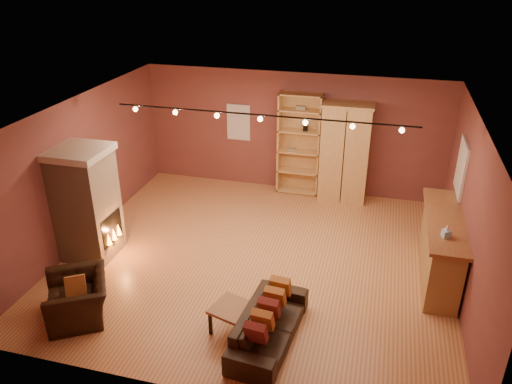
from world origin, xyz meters
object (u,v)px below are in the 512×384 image
(fireplace, at_px, (87,203))
(bar_counter, at_px, (441,247))
(bookcase, at_px, (300,143))
(coffee_table, at_px, (232,311))
(loveseat, at_px, (269,319))
(armoire, at_px, (345,153))
(armchair, at_px, (77,292))

(fireplace, bearing_deg, bar_counter, 8.11)
(bookcase, bearing_deg, coffee_table, -90.69)
(bar_counter, distance_m, loveseat, 3.42)
(armoire, xyz_separation_m, coffee_table, (-1.12, -4.95, -0.77))
(fireplace, distance_m, loveseat, 4.09)
(bookcase, bearing_deg, fireplace, -131.00)
(loveseat, height_order, coffee_table, loveseat)
(bookcase, height_order, bar_counter, bookcase)
(armchair, bearing_deg, bookcase, 123.39)
(fireplace, xyz_separation_m, armoire, (4.29, 3.56, 0.08))
(armoire, xyz_separation_m, armchair, (-3.52, -5.24, -0.68))
(fireplace, xyz_separation_m, armchair, (0.77, -1.68, -0.61))
(fireplace, xyz_separation_m, bookcase, (3.24, 3.72, 0.15))
(armoire, height_order, coffee_table, armoire)
(armchair, bearing_deg, fireplace, 172.47)
(fireplace, relative_size, bar_counter, 0.89)
(armoire, bearing_deg, loveseat, -96.08)
(bookcase, relative_size, bar_counter, 1.00)
(bar_counter, bearing_deg, coffee_table, -143.43)
(bookcase, xyz_separation_m, loveseat, (0.52, -5.17, -0.84))
(fireplace, bearing_deg, coffee_table, -23.55)
(armchair, bearing_deg, coffee_table, 65.00)
(bookcase, relative_size, armoire, 1.05)
(bookcase, bearing_deg, bar_counter, -43.35)
(coffee_table, bearing_deg, armoire, 77.29)
(bookcase, height_order, armchair, bookcase)
(armoire, height_order, bar_counter, armoire)
(fireplace, height_order, armoire, armoire)
(bookcase, distance_m, bar_counter, 4.18)
(loveseat, distance_m, armchair, 3.00)
(bar_counter, relative_size, coffee_table, 3.43)
(bookcase, bearing_deg, armchair, -114.56)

